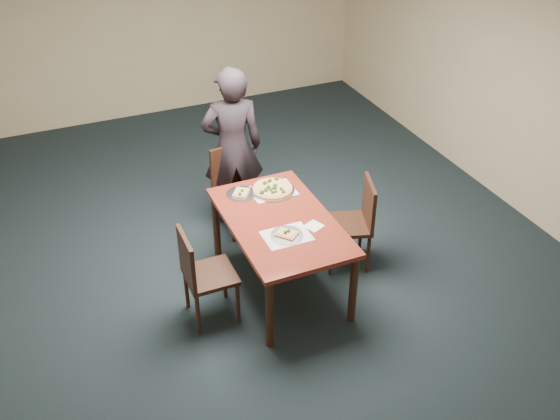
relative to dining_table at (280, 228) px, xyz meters
name	(u,v)px	position (x,y,z in m)	size (l,w,h in m)	color
ground	(264,267)	(-0.05, 0.29, -0.66)	(8.00, 8.00, 0.00)	black
room_shell	(261,105)	(-0.05, 0.29, 1.08)	(8.00, 8.00, 8.00)	#C5B188
dining_table	(280,228)	(0.00, 0.00, 0.00)	(0.90, 1.50, 0.75)	maroon
chair_far	(235,184)	(-0.04, 1.10, -0.14)	(0.49, 0.49, 0.91)	black
chair_left	(201,272)	(-0.79, -0.14, -0.14)	(0.42, 0.42, 0.91)	black
chair_right	(356,219)	(0.81, 0.04, -0.14)	(0.53, 0.53, 0.91)	black
diner	(232,147)	(0.00, 1.24, 0.21)	(0.63, 0.42, 1.74)	black
placemat_main	(273,191)	(0.12, 0.47, 0.09)	(0.42, 0.32, 0.00)	white
placemat_near	(287,236)	(-0.05, -0.25, 0.09)	(0.40, 0.30, 0.00)	white
pizza_pan	(272,189)	(0.12, 0.47, 0.12)	(0.42, 0.42, 0.07)	silver
slice_plate_near	(287,234)	(-0.05, -0.25, 0.11)	(0.28, 0.28, 0.06)	silver
slice_plate_far	(241,193)	(-0.17, 0.53, 0.10)	(0.28, 0.28, 0.06)	silver
napkin	(314,226)	(0.23, -0.22, 0.09)	(0.14, 0.14, 0.01)	white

